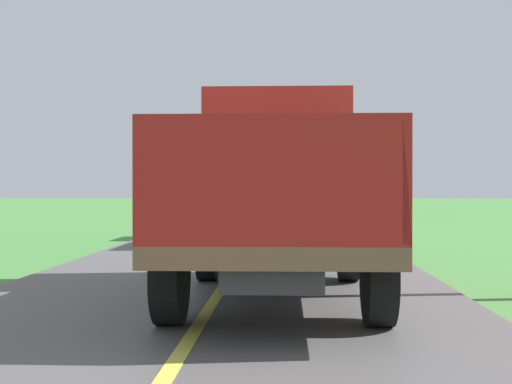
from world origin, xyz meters
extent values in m
cube|color=#2D2D30|center=(0.76, 8.50, 0.68)|extent=(0.90, 5.51, 0.24)
cube|color=brown|center=(0.76, 8.50, 0.88)|extent=(2.30, 5.80, 0.20)
cube|color=red|center=(0.76, 10.45, 1.93)|extent=(2.10, 1.90, 1.90)
cube|color=black|center=(0.76, 11.40, 2.26)|extent=(1.78, 0.02, 0.76)
cube|color=maroon|center=(-0.35, 7.52, 1.53)|extent=(0.08, 3.85, 1.10)
cube|color=maroon|center=(1.87, 7.52, 1.53)|extent=(0.08, 3.85, 1.10)
cube|color=maroon|center=(0.76, 5.64, 1.53)|extent=(2.30, 0.08, 1.10)
cube|color=maroon|center=(0.76, 9.41, 1.53)|extent=(2.30, 0.08, 1.10)
cylinder|color=black|center=(-0.29, 10.30, 0.58)|extent=(0.28, 1.00, 1.00)
cylinder|color=black|center=(1.81, 10.30, 0.58)|extent=(0.28, 1.00, 1.00)
cylinder|color=black|center=(-0.29, 6.90, 0.58)|extent=(0.28, 1.00, 1.00)
cylinder|color=black|center=(1.81, 6.90, 0.58)|extent=(0.28, 1.00, 1.00)
ellipsoid|color=#76B235|center=(1.54, 6.40, 1.12)|extent=(0.42, 0.51, 0.50)
ellipsoid|color=#7FAC2D|center=(1.08, 7.24, 1.13)|extent=(0.55, 0.66, 0.40)
ellipsoid|color=#6EAD34|center=(0.58, 6.12, 1.13)|extent=(0.51, 0.56, 0.47)
ellipsoid|color=#79AC20|center=(-0.06, 7.58, 1.51)|extent=(0.56, 0.66, 0.46)
ellipsoid|color=#74AF35|center=(1.32, 6.93, 1.19)|extent=(0.59, 0.62, 0.46)
ellipsoid|color=#7AB528|center=(0.05, 7.01, 1.16)|extent=(0.42, 0.46, 0.48)
ellipsoid|color=#82B62E|center=(0.87, 8.47, 1.14)|extent=(0.46, 0.47, 0.49)
ellipsoid|color=#78B526|center=(0.54, 6.62, 1.47)|extent=(0.50, 0.45, 0.42)
cube|color=#2D2D30|center=(0.47, 18.36, 0.68)|extent=(0.90, 5.51, 0.24)
cube|color=brown|center=(0.47, 18.36, 0.88)|extent=(2.30, 5.80, 0.20)
cube|color=silver|center=(0.47, 20.31, 1.93)|extent=(2.10, 1.90, 1.90)
cube|color=black|center=(0.47, 21.26, 2.26)|extent=(1.79, 0.02, 0.76)
cube|color=#2D517F|center=(-0.64, 17.38, 1.53)|extent=(0.08, 3.85, 1.10)
cube|color=#2D517F|center=(1.58, 17.38, 1.53)|extent=(0.08, 3.85, 1.10)
cube|color=#2D517F|center=(0.47, 15.50, 1.53)|extent=(2.30, 0.08, 1.10)
cube|color=#2D517F|center=(0.47, 19.27, 1.53)|extent=(2.30, 0.08, 1.10)
cylinder|color=black|center=(-0.58, 20.15, 0.58)|extent=(0.28, 1.00, 1.00)
cylinder|color=black|center=(1.52, 20.15, 0.58)|extent=(0.28, 1.00, 1.00)
cylinder|color=black|center=(-0.58, 16.76, 0.58)|extent=(0.28, 1.00, 1.00)
cylinder|color=black|center=(1.52, 16.76, 0.58)|extent=(0.28, 1.00, 1.00)
ellipsoid|color=#76B62C|center=(0.57, 17.91, 1.48)|extent=(0.45, 0.53, 0.48)
ellipsoid|color=#7FB526|center=(-0.06, 18.68, 1.50)|extent=(0.60, 0.64, 0.47)
ellipsoid|color=#7ABE28|center=(1.15, 18.71, 1.47)|extent=(0.43, 0.50, 0.38)
ellipsoid|color=#7CB637|center=(1.12, 17.36, 1.51)|extent=(0.49, 0.53, 0.44)
ellipsoid|color=#82B523|center=(0.13, 17.21, 1.52)|extent=(0.43, 0.44, 0.50)
ellipsoid|color=#7DB724|center=(-0.12, 18.87, 1.15)|extent=(0.55, 0.63, 0.46)
ellipsoid|color=#73BF23|center=(1.29, 18.98, 1.49)|extent=(0.41, 0.38, 0.42)
ellipsoid|color=#74C131|center=(1.13, 16.07, 1.19)|extent=(0.47, 0.58, 0.45)
ellipsoid|color=#7EB221|center=(0.63, 18.45, 1.50)|extent=(0.43, 0.44, 0.45)
camera|label=1|loc=(0.88, -0.10, 1.46)|focal=48.77mm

